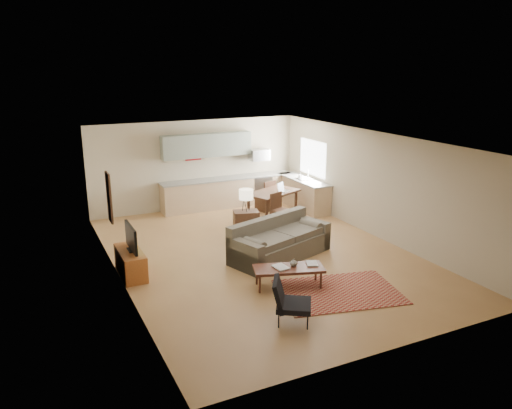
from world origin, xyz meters
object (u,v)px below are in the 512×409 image
sofa (280,239)px  dining_table (273,205)px  coffee_table (289,277)px  armchair (294,301)px  console_table (246,225)px  tv_credenza (131,263)px

sofa → dining_table: (1.25, 2.78, -0.05)m
coffee_table → armchair: (-0.61, -1.27, 0.18)m
coffee_table → armchair: armchair is taller
armchair → console_table: 4.38m
tv_credenza → sofa: bearing=-8.2°
coffee_table → tv_credenza: 3.35m
dining_table → console_table: bearing=-161.7°
armchair → dining_table: dining_table is taller
coffee_table → console_table: 3.02m
tv_credenza → console_table: (3.15, 1.02, 0.09)m
tv_credenza → dining_table: (4.58, 2.30, 0.12)m
armchair → dining_table: bearing=8.1°
armchair → dining_table: 6.06m
coffee_table → armchair: size_ratio=1.80×
armchair → tv_credenza: 3.85m
tv_credenza → dining_table: size_ratio=0.76×
tv_credenza → dining_table: bearing=26.7°
coffee_table → console_table: size_ratio=1.92×
sofa → armchair: 3.01m
sofa → tv_credenza: (-3.33, 0.48, -0.17)m
tv_credenza → console_table: console_table is taller
tv_credenza → coffee_table: bearing=-35.8°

